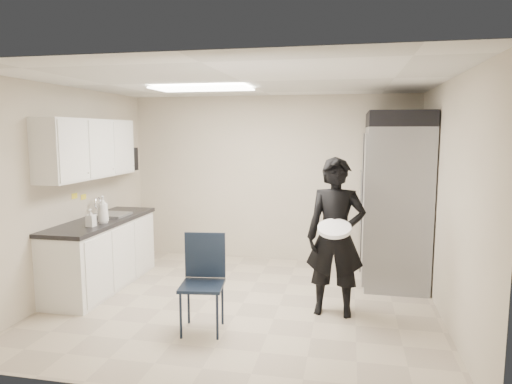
% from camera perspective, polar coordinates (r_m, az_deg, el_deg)
% --- Properties ---
extents(floor, '(4.50, 4.50, 0.00)m').
position_cam_1_polar(floor, '(5.63, -1.63, -13.68)').
color(floor, '#B7A990').
rests_on(floor, ground).
extents(ceiling, '(4.50, 4.50, 0.00)m').
position_cam_1_polar(ceiling, '(5.28, -1.74, 13.63)').
color(ceiling, silver).
rests_on(ceiling, back_wall).
extents(back_wall, '(4.50, 0.00, 4.50)m').
position_cam_1_polar(back_wall, '(7.25, 1.94, 1.69)').
color(back_wall, beige).
rests_on(back_wall, floor).
extents(left_wall, '(0.00, 4.00, 4.00)m').
position_cam_1_polar(left_wall, '(6.21, -22.32, 0.14)').
color(left_wall, beige).
rests_on(left_wall, floor).
extents(right_wall, '(0.00, 4.00, 4.00)m').
position_cam_1_polar(right_wall, '(5.27, 22.88, -1.12)').
color(right_wall, beige).
rests_on(right_wall, floor).
extents(ceiling_panel, '(1.20, 0.60, 0.02)m').
position_cam_1_polar(ceiling_panel, '(5.82, -6.71, 12.72)').
color(ceiling_panel, white).
rests_on(ceiling_panel, ceiling).
extents(lower_counter, '(0.60, 1.90, 0.86)m').
position_cam_1_polar(lower_counter, '(6.38, -18.67, -7.46)').
color(lower_counter, silver).
rests_on(lower_counter, floor).
extents(countertop, '(0.64, 1.95, 0.05)m').
position_cam_1_polar(countertop, '(6.29, -18.84, -3.45)').
color(countertop, black).
rests_on(countertop, lower_counter).
extents(sink, '(0.42, 0.40, 0.14)m').
position_cam_1_polar(sink, '(6.49, -17.57, -3.19)').
color(sink, gray).
rests_on(sink, countertop).
extents(faucet, '(0.02, 0.02, 0.24)m').
position_cam_1_polar(faucet, '(6.56, -19.15, -1.81)').
color(faucet, silver).
rests_on(faucet, countertop).
extents(upper_cabinets, '(0.35, 1.80, 0.75)m').
position_cam_1_polar(upper_cabinets, '(6.25, -20.20, 5.12)').
color(upper_cabinets, silver).
rests_on(upper_cabinets, left_wall).
extents(towel_dispenser, '(0.22, 0.30, 0.35)m').
position_cam_1_polar(towel_dispenser, '(7.29, -15.81, 3.96)').
color(towel_dispenser, black).
rests_on(towel_dispenser, left_wall).
extents(notice_sticker_left, '(0.00, 0.12, 0.07)m').
position_cam_1_polar(notice_sticker_left, '(6.30, -21.74, -0.46)').
color(notice_sticker_left, yellow).
rests_on(notice_sticker_left, left_wall).
extents(notice_sticker_right, '(0.00, 0.12, 0.07)m').
position_cam_1_polar(notice_sticker_right, '(6.47, -20.75, -0.58)').
color(notice_sticker_right, yellow).
rests_on(notice_sticker_right, left_wall).
extents(commercial_fridge, '(0.80, 1.35, 2.10)m').
position_cam_1_polar(commercial_fridge, '(6.49, 16.96, -1.55)').
color(commercial_fridge, gray).
rests_on(commercial_fridge, floor).
extents(fridge_compressor, '(0.80, 1.35, 0.20)m').
position_cam_1_polar(fridge_compressor, '(6.42, 17.36, 8.64)').
color(fridge_compressor, black).
rests_on(fridge_compressor, commercial_fridge).
extents(folding_chair, '(0.48, 0.48, 0.96)m').
position_cam_1_polar(folding_chair, '(4.77, -6.77, -11.57)').
color(folding_chair, black).
rests_on(folding_chair, floor).
extents(man_tuxedo, '(0.66, 0.45, 1.76)m').
position_cam_1_polar(man_tuxedo, '(5.14, 9.92, -5.57)').
color(man_tuxedo, black).
rests_on(man_tuxedo, floor).
extents(bucket_lid, '(0.36, 0.36, 0.04)m').
position_cam_1_polar(bucket_lid, '(4.87, 9.78, -4.54)').
color(bucket_lid, white).
rests_on(bucket_lid, man_tuxedo).
extents(soap_bottle_a, '(0.17, 0.17, 0.34)m').
position_cam_1_polar(soap_bottle_a, '(5.97, -18.58, -2.08)').
color(soap_bottle_a, white).
rests_on(soap_bottle_a, countertop).
extents(soap_bottle_b, '(0.10, 0.10, 0.21)m').
position_cam_1_polar(soap_bottle_b, '(5.81, -19.96, -3.05)').
color(soap_bottle_b, silver).
rests_on(soap_bottle_b, countertop).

